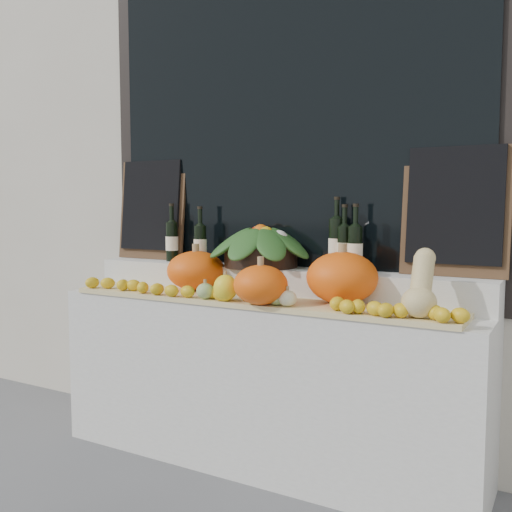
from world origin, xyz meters
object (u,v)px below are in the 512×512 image
Objects in this scene: pumpkin_right at (342,278)px; wine_bottle_tall at (336,244)px; butternut_squash at (421,289)px; pumpkin_left at (196,270)px; produce_bowl at (261,246)px.

wine_bottle_tall reaches higher than pumpkin_right.
pumpkin_left is at bearing 172.54° from butternut_squash.
butternut_squash reaches higher than pumpkin_left.
wine_bottle_tall reaches higher than produce_bowl.
pumpkin_left is at bearing -165.46° from wine_bottle_tall.
pumpkin_left is 0.80m from wine_bottle_tall.
produce_bowl reaches higher than pumpkin_left.
produce_bowl is (0.34, 0.15, 0.14)m from pumpkin_left.
wine_bottle_tall is (-0.53, 0.37, 0.15)m from butternut_squash.
pumpkin_right is 0.28m from wine_bottle_tall.
pumpkin_right is (0.87, -0.02, 0.02)m from pumpkin_left.
produce_bowl is at bearing 163.23° from pumpkin_right.
butternut_squash reaches higher than pumpkin_right.
pumpkin_left is 0.87m from pumpkin_right.
wine_bottle_tall reaches higher than butternut_squash.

